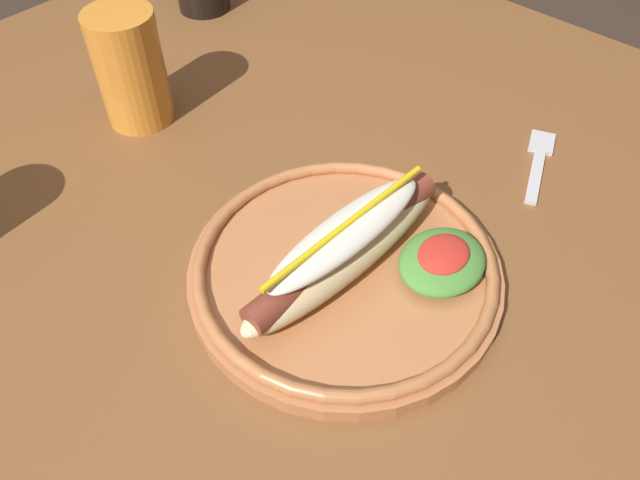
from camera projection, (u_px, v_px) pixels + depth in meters
name	position (u px, v px, depth m)	size (l,w,h in m)	color
dining_table	(194.00, 282.00, 0.68)	(1.24, 1.00, 0.74)	brown
hot_dog_plate	(350.00, 263.00, 0.55)	(0.28, 0.28, 0.08)	#B77042
fork	(538.00, 160.00, 0.67)	(0.12, 0.06, 0.00)	silver
extra_cup	(130.00, 68.00, 0.68)	(0.08, 0.08, 0.13)	orange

